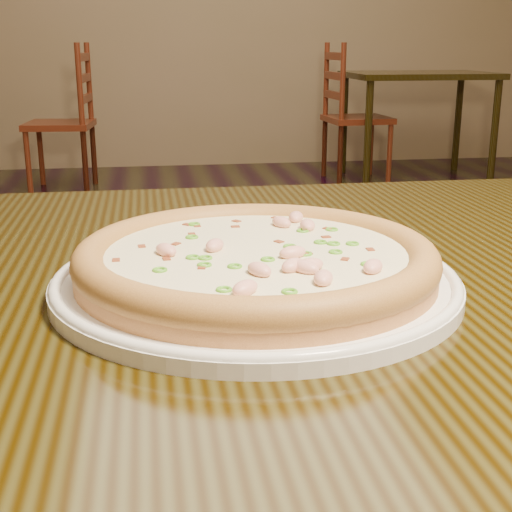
{
  "coord_description": "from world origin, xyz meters",
  "views": [
    {
      "loc": [
        -0.52,
        -1.23,
        0.95
      ],
      "look_at": [
        -0.44,
        -0.67,
        0.78
      ],
      "focal_mm": 50.0,
      "sensor_mm": 36.0,
      "label": 1
    }
  ],
  "objects": [
    {
      "name": "ground",
      "position": [
        0.0,
        0.0,
        0.0
      ],
      "size": [
        9.0,
        9.0,
        0.0
      ],
      "primitive_type": "plane",
      "color": "black"
    },
    {
      "name": "hero_table",
      "position": [
        -0.32,
        -0.62,
        0.65
      ],
      "size": [
        1.2,
        0.8,
        0.75
      ],
      "color": "black",
      "rests_on": "ground"
    },
    {
      "name": "plate",
      "position": [
        -0.44,
        -0.67,
        0.76
      ],
      "size": [
        0.34,
        0.34,
        0.02
      ],
      "color": "white",
      "rests_on": "hero_table"
    },
    {
      "name": "pizza",
      "position": [
        -0.44,
        -0.67,
        0.78
      ],
      "size": [
        0.31,
        0.31,
        0.03
      ],
      "color": "#BB8948",
      "rests_on": "plate"
    },
    {
      "name": "bg_table_right",
      "position": [
        1.4,
        3.69,
        0.65
      ],
      "size": [
        1.0,
        0.7,
        0.75
      ],
      "color": "black",
      "rests_on": "ground"
    },
    {
      "name": "chair_b",
      "position": [
        -1.02,
        3.64,
        0.44
      ],
      "size": [
        0.46,
        0.46,
        0.95
      ],
      "color": "#62210F",
      "rests_on": "ground"
    },
    {
      "name": "chair_c",
      "position": [
        0.91,
        3.68,
        0.44
      ],
      "size": [
        0.44,
        0.44,
        0.95
      ],
      "color": "#62210F",
      "rests_on": "ground"
    }
  ]
}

